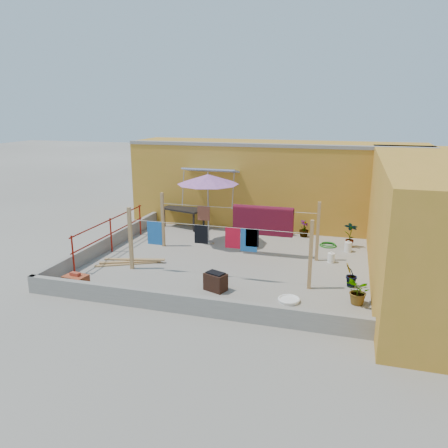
{
  "coord_description": "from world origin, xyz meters",
  "views": [
    {
      "loc": [
        3.34,
        -11.91,
        4.47
      ],
      "look_at": [
        -0.26,
        0.3,
        1.06
      ],
      "focal_mm": 35.0,
      "sensor_mm": 36.0,
      "label": 1
    }
  ],
  "objects": [
    {
      "name": "parapet_front",
      "position": [
        0.0,
        -3.58,
        0.22
      ],
      "size": [
        8.3,
        0.16,
        0.44
      ],
      "primitive_type": "cube",
      "color": "gray",
      "rests_on": "ground"
    },
    {
      "name": "water_jug_b",
      "position": [
        3.4,
        1.91,
        0.16
      ],
      "size": [
        0.23,
        0.23,
        0.36
      ],
      "color": "white",
      "rests_on": "ground"
    },
    {
      "name": "outdoor_table",
      "position": [
        -2.72,
        3.2,
        0.68
      ],
      "size": [
        1.76,
        1.21,
        0.75
      ],
      "color": "black",
      "rests_on": "ground"
    },
    {
      "name": "wall_back",
      "position": [
        0.5,
        4.69,
        1.61
      ],
      "size": [
        11.0,
        3.27,
        3.21
      ],
      "color": "#BD7F29",
      "rests_on": "ground"
    },
    {
      "name": "ground",
      "position": [
        0.0,
        0.0,
        0.0
      ],
      "size": [
        80.0,
        80.0,
        0.0
      ],
      "primitive_type": "plane",
      "color": "#9E998E",
      "rests_on": "ground"
    },
    {
      "name": "patio_umbrella",
      "position": [
        -1.15,
        1.48,
        2.18
      ],
      "size": [
        2.07,
        2.07,
        2.43
      ],
      "color": "gray",
      "rests_on": "ground"
    },
    {
      "name": "red_railing",
      "position": [
        -3.85,
        -0.2,
        0.72
      ],
      "size": [
        0.05,
        4.2,
        1.1
      ],
      "color": "maroon",
      "rests_on": "ground"
    },
    {
      "name": "lumber_pile",
      "position": [
        -2.75,
        -1.05,
        0.06
      ],
      "size": [
        1.87,
        0.99,
        0.12
      ],
      "color": "tan",
      "rests_on": "ground"
    },
    {
      "name": "plant_right_c",
      "position": [
        3.7,
        -2.02,
        0.33
      ],
      "size": [
        0.71,
        0.75,
        0.66
      ],
      "primitive_type": "imported",
      "rotation": [
        0.0,
        0.0,
        5.15
      ],
      "color": "#20621C",
      "rests_on": "ground"
    },
    {
      "name": "clothesline_rig",
      "position": [
        0.66,
        0.53,
        1.07
      ],
      "size": [
        5.09,
        2.35,
        1.8
      ],
      "color": "tan",
      "rests_on": "ground"
    },
    {
      "name": "plant_right_b",
      "position": [
        3.5,
        -1.01,
        0.32
      ],
      "size": [
        0.43,
        0.45,
        0.65
      ],
      "primitive_type": "imported",
      "rotation": [
        0.0,
        0.0,
        4.16
      ],
      "color": "#20621C",
      "rests_on": "ground"
    },
    {
      "name": "brick_stack",
      "position": [
        -3.1,
        -3.2,
        0.21
      ],
      "size": [
        0.61,
        0.47,
        0.49
      ],
      "color": "#B15228",
      "rests_on": "ground"
    },
    {
      "name": "plant_back_b",
      "position": [
        1.85,
        3.2,
        0.3
      ],
      "size": [
        0.43,
        0.43,
        0.6
      ],
      "primitive_type": "imported",
      "rotation": [
        0.0,
        0.0,
        1.19
      ],
      "color": "#20621C",
      "rests_on": "ground"
    },
    {
      "name": "green_hose",
      "position": [
        2.76,
        2.34,
        0.04
      ],
      "size": [
        0.57,
        0.57,
        0.08
      ],
      "color": "#1A6E18",
      "rests_on": "ground"
    },
    {
      "name": "plant_back_a",
      "position": [
        0.9,
        3.2,
        0.39
      ],
      "size": [
        0.92,
        0.91,
        0.77
      ],
      "primitive_type": "imported",
      "rotation": [
        0.0,
        0.0,
        0.69
      ],
      "color": "#20621C",
      "rests_on": "ground"
    },
    {
      "name": "brazier",
      "position": [
        0.25,
        -2.17,
        0.23
      ],
      "size": [
        0.62,
        0.52,
        0.48
      ],
      "color": "black",
      "rests_on": "ground"
    },
    {
      "name": "wall_right",
      "position": [
        5.2,
        0.0,
        1.6
      ],
      "size": [
        2.4,
        9.0,
        3.2
      ],
      "primitive_type": "cube",
      "color": "#BD7F29",
      "rests_on": "ground"
    },
    {
      "name": "parapet_left",
      "position": [
        -4.08,
        0.0,
        0.22
      ],
      "size": [
        0.16,
        7.3,
        0.44
      ],
      "primitive_type": "cube",
      "color": "gray",
      "rests_on": "ground"
    },
    {
      "name": "white_basin",
      "position": [
        2.12,
        -2.34,
        0.05
      ],
      "size": [
        0.53,
        0.53,
        0.09
      ],
      "color": "white",
      "rests_on": "ground"
    },
    {
      "name": "plant_right_a",
      "position": [
        3.45,
        2.45,
        0.43
      ],
      "size": [
        0.52,
        0.42,
        0.85
      ],
      "primitive_type": "imported",
      "rotation": [
        0.0,
        0.0,
        2.87
      ],
      "color": "#20621C",
      "rests_on": "ground"
    },
    {
      "name": "water_jug_a",
      "position": [
        2.93,
        0.73,
        0.15
      ],
      "size": [
        0.21,
        0.21,
        0.33
      ],
      "color": "white",
      "rests_on": "ground"
    }
  ]
}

